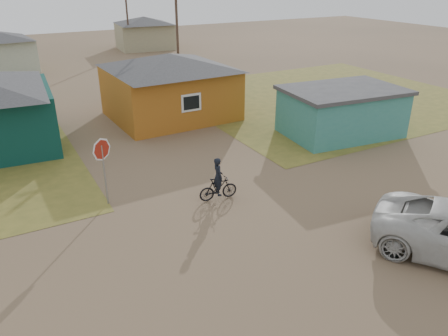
# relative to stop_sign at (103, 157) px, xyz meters

# --- Properties ---
(ground) EXTENTS (120.00, 120.00, 0.00)m
(ground) POSITION_rel_stop_sign_xyz_m (4.03, -4.74, -1.99)
(ground) COLOR brown
(grass_ne) EXTENTS (20.00, 18.00, 0.00)m
(grass_ne) POSITION_rel_stop_sign_xyz_m (18.03, 8.26, -1.99)
(grass_ne) COLOR olive
(grass_ne) RESTS_ON ground
(house_yellow) EXTENTS (7.72, 6.76, 3.90)m
(house_yellow) POSITION_rel_stop_sign_xyz_m (6.53, 9.26, 0.01)
(house_yellow) COLOR #A45D19
(house_yellow) RESTS_ON ground
(shed_turquoise) EXTENTS (6.71, 4.93, 2.60)m
(shed_turquoise) POSITION_rel_stop_sign_xyz_m (13.53, 1.76, -0.68)
(shed_turquoise) COLOR #3A8176
(shed_turquoise) RESTS_ON ground
(house_beige_east) EXTENTS (6.95, 6.05, 3.60)m
(house_beige_east) POSITION_rel_stop_sign_xyz_m (14.03, 35.26, -0.13)
(house_beige_east) COLOR gray
(house_beige_east) RESTS_ON ground
(utility_pole_near) EXTENTS (1.40, 0.20, 8.00)m
(utility_pole_near) POSITION_rel_stop_sign_xyz_m (10.53, 17.26, 2.15)
(utility_pole_near) COLOR #47352A
(utility_pole_near) RESTS_ON ground
(utility_pole_far) EXTENTS (1.40, 0.20, 8.00)m
(utility_pole_far) POSITION_rel_stop_sign_xyz_m (11.53, 33.26, 2.15)
(utility_pole_far) COLOR #47352A
(utility_pole_far) RESTS_ON ground
(stop_sign) EXTENTS (0.89, 0.17, 2.74)m
(stop_sign) POSITION_rel_stop_sign_xyz_m (0.00, 0.00, 0.00)
(stop_sign) COLOR gray
(stop_sign) RESTS_ON ground
(cyclist) EXTENTS (1.62, 0.63, 1.78)m
(cyclist) POSITION_rel_stop_sign_xyz_m (3.96, -1.76, -1.34)
(cyclist) COLOR black
(cyclist) RESTS_ON ground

